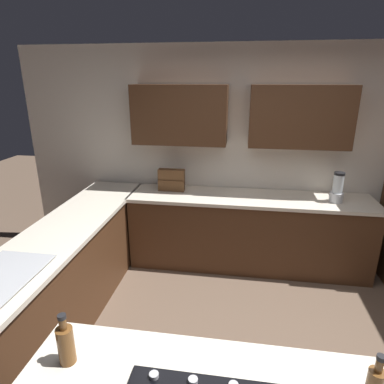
# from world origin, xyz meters

# --- Properties ---
(ground_plane) EXTENTS (14.00, 14.00, 0.00)m
(ground_plane) POSITION_xyz_m (0.00, 0.00, 0.00)
(ground_plane) COLOR brown
(wall_back) EXTENTS (6.00, 0.44, 2.60)m
(wall_back) POSITION_xyz_m (0.07, -2.05, 1.42)
(wall_back) COLOR silver
(wall_back) RESTS_ON ground
(lower_cabinets_back) EXTENTS (2.80, 0.60, 0.86)m
(lower_cabinets_back) POSITION_xyz_m (0.10, -1.72, 0.43)
(lower_cabinets_back) COLOR #472B19
(lower_cabinets_back) RESTS_ON ground
(countertop_back) EXTENTS (2.84, 0.64, 0.04)m
(countertop_back) POSITION_xyz_m (0.10, -1.72, 0.88)
(countertop_back) COLOR silver
(countertop_back) RESTS_ON lower_cabinets_back
(lower_cabinets_side) EXTENTS (0.60, 2.90, 0.86)m
(lower_cabinets_side) POSITION_xyz_m (1.82, -0.55, 0.43)
(lower_cabinets_side) COLOR #472B19
(lower_cabinets_side) RESTS_ON ground
(countertop_side) EXTENTS (0.64, 2.94, 0.04)m
(countertop_side) POSITION_xyz_m (1.82, -0.55, 0.88)
(countertop_side) COLOR silver
(countertop_side) RESTS_ON lower_cabinets_side
(blender) EXTENTS (0.15, 0.15, 0.34)m
(blender) POSITION_xyz_m (-0.85, -1.69, 1.05)
(blender) COLOR silver
(blender) RESTS_ON countertop_back
(spice_rack) EXTENTS (0.32, 0.11, 0.27)m
(spice_rack) POSITION_xyz_m (1.05, -1.80, 1.03)
(spice_rack) COLOR brown
(spice_rack) RESTS_ON countertop_back
(oil_bottle) EXTENTS (0.08, 0.08, 0.27)m
(oil_bottle) POSITION_xyz_m (1.00, 0.83, 1.01)
(oil_bottle) COLOR brown
(oil_bottle) RESTS_ON island_top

